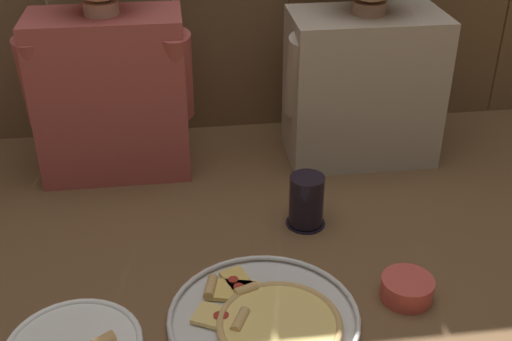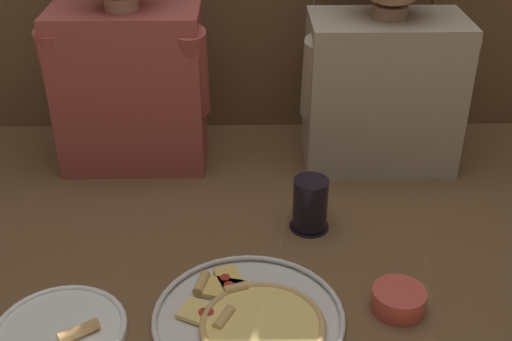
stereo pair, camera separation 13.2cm
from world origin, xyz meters
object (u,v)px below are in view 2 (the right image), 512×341
Objects in this scene: diner_right at (386,55)px; dipping_bowl at (399,299)px; dinner_plate at (60,331)px; drinking_glass at (310,205)px; pizza_tray at (251,319)px; diner_left at (127,55)px.

dipping_bowl is at bearing -95.76° from diner_right.
drinking_glass is at bearing 34.74° from dinner_plate.
diner_right is at bearing 84.24° from dipping_bowl.
dinner_plate is at bearing -175.51° from pizza_tray.
dipping_bowl is (0.28, 0.03, 0.01)m from pizza_tray.
diner_right is at bearing 61.25° from pizza_tray.
drinking_glass reaches higher than dinner_plate.
dinner_plate is 0.70m from diner_left.
drinking_glass is 0.31m from dipping_bowl.
dipping_bowl is at bearing 6.83° from pizza_tray.
diner_right is at bearing 56.74° from drinking_glass.
diner_left is at bearing -179.91° from diner_right.
dipping_bowl reaches higher than pizza_tray.
pizza_tray is at bearing -64.29° from diner_left.
dinner_plate is at bearing -94.38° from diner_left.
diner_left reaches higher than drinking_glass.
dipping_bowl is 0.16× the size of diner_right.
diner_right is at bearing 43.26° from dinner_plate.
diner_left is 1.01× the size of diner_right.
drinking_glass is 0.20× the size of diner_right.
diner_left is 0.63m from diner_right.
dipping_bowl reaches higher than dinner_plate.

